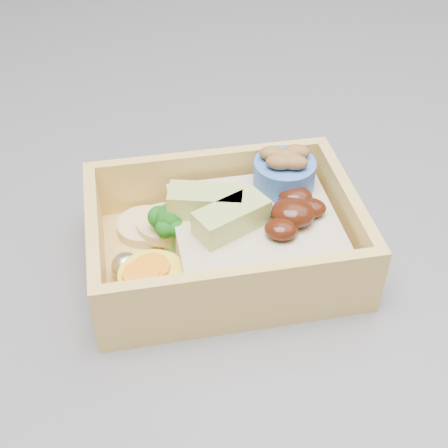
# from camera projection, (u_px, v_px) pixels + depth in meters

# --- Properties ---
(bento_box) EXTENTS (0.20, 0.17, 0.06)m
(bento_box) POSITION_uv_depth(u_px,v_px,m) (232.00, 234.00, 0.41)
(bento_box) COLOR #DDB55B
(bento_box) RESTS_ON island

